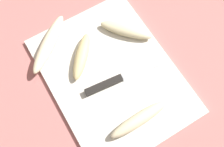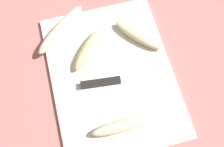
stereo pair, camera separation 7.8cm
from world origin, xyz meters
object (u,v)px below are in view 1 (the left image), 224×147
object	(u,v)px
banana_spotted_left	(82,56)
knife	(109,83)
banana_bright_far	(49,44)
banana_pale_long	(139,119)
banana_cream_curved	(126,30)

from	to	relation	value
banana_spotted_left	knife	bearing A→B (deg)	14.61
banana_spotted_left	banana_bright_far	distance (m)	0.11
knife	banana_pale_long	bearing A→B (deg)	12.39
knife	banana_pale_long	size ratio (longest dim) A/B	1.27
banana_bright_far	banana_pale_long	bearing A→B (deg)	18.33
banana_pale_long	banana_spotted_left	bearing A→B (deg)	-169.84
knife	banana_bright_far	world-z (taller)	banana_bright_far
banana_pale_long	banana_bright_far	xyz separation A→B (m)	(-0.34, -0.11, -0.00)
banana_cream_curved	banana_bright_far	world-z (taller)	banana_bright_far
banana_pale_long	banana_cream_curved	size ratio (longest dim) A/B	1.21
banana_pale_long	banana_cream_curved	xyz separation A→B (m)	(-0.26, 0.12, -0.00)
banana_spotted_left	banana_pale_long	world-z (taller)	banana_pale_long
banana_cream_curved	banana_bright_far	distance (m)	0.24
banana_spotted_left	banana_cream_curved	xyz separation A→B (m)	(-0.01, 0.16, -0.00)
knife	banana_pale_long	xyz separation A→B (m)	(0.14, 0.02, 0.01)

